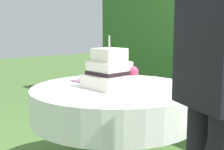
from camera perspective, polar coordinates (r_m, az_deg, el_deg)
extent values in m
cylinder|color=#4C4C51|center=(2.54, 0.48, -10.81)|extent=(0.13, 0.13, 0.71)
cylinder|color=brown|center=(2.44, 0.49, -2.68)|extent=(1.30, 1.30, 0.03)
cylinder|color=white|center=(2.47, 0.49, -5.19)|extent=(1.33, 1.33, 0.25)
cube|color=silver|center=(2.41, -0.49, -1.16)|extent=(0.36, 0.36, 0.10)
cube|color=silver|center=(2.40, -0.50, 1.28)|extent=(0.29, 0.29, 0.10)
cube|color=black|center=(2.40, -0.50, 0.49)|extent=(0.30, 0.30, 0.03)
cube|color=silver|center=(2.39, -0.50, 3.74)|extent=(0.23, 0.23, 0.10)
sphere|color=#D13866|center=(2.40, 3.95, 0.64)|extent=(0.08, 0.08, 0.08)
cylinder|color=silver|center=(2.38, -0.50, 6.17)|extent=(0.01, 0.01, 0.10)
cylinder|color=white|center=(2.87, 7.27, -0.55)|extent=(0.15, 0.15, 0.01)
cylinder|color=white|center=(2.37, 10.76, -2.64)|extent=(0.11, 0.11, 0.01)
cylinder|color=white|center=(2.74, 3.23, -0.93)|extent=(0.15, 0.15, 0.01)
cylinder|color=white|center=(1.94, 4.06, -5.08)|extent=(0.14, 0.14, 0.01)
cube|color=#6B4C60|center=(2.71, -5.74, -1.08)|extent=(0.16, 0.16, 0.01)
cube|color=black|center=(1.44, 18.48, 4.99)|extent=(0.40, 0.30, 0.55)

